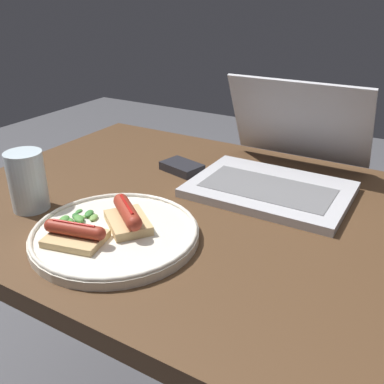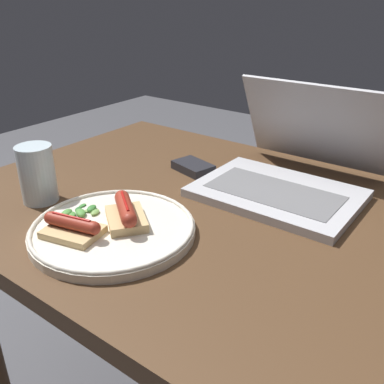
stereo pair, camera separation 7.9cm
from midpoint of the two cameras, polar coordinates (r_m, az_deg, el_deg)
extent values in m
cube|color=#4C331E|center=(0.86, 7.14, -3.86)|extent=(1.15, 0.76, 0.04)
cylinder|color=#4C331E|center=(1.50, -4.34, -5.71)|extent=(0.05, 0.05, 0.67)
cube|color=#B7B7BC|center=(0.93, 13.63, -0.22)|extent=(0.33, 0.24, 0.02)
cube|color=slate|center=(0.91, 13.33, 0.02)|extent=(0.27, 0.13, 0.00)
cube|color=#B7B7BC|center=(1.04, 18.11, 8.49)|extent=(0.33, 0.11, 0.20)
cube|color=#192347|center=(1.03, 18.05, 8.55)|extent=(0.30, 0.09, 0.18)
cylinder|color=silver|center=(0.77, -7.62, -5.18)|extent=(0.30, 0.30, 0.02)
torus|color=silver|center=(0.77, -7.66, -4.54)|extent=(0.29, 0.29, 0.01)
cube|color=tan|center=(0.77, -5.90, -3.66)|extent=(0.12, 0.11, 0.02)
cylinder|color=maroon|center=(0.76, -5.97, -2.22)|extent=(0.09, 0.08, 0.03)
sphere|color=maroon|center=(0.80, -6.58, -0.78)|extent=(0.03, 0.03, 0.03)
sphere|color=maroon|center=(0.72, -5.29, -3.83)|extent=(0.03, 0.03, 0.03)
cylinder|color=red|center=(0.76, -6.02, -1.31)|extent=(0.06, 0.05, 0.00)
cube|color=tan|center=(0.75, -12.71, -5.28)|extent=(0.11, 0.09, 0.01)
cylinder|color=maroon|center=(0.74, -12.84, -4.12)|extent=(0.09, 0.04, 0.02)
sphere|color=maroon|center=(0.77, -15.58, -3.40)|extent=(0.02, 0.02, 0.02)
sphere|color=maroon|center=(0.72, -9.91, -4.87)|extent=(0.02, 0.02, 0.02)
cylinder|color=red|center=(0.74, -12.93, -3.34)|extent=(0.08, 0.02, 0.00)
ellipsoid|color=#2D662D|center=(0.83, -12.35, -2.34)|extent=(0.02, 0.02, 0.01)
ellipsoid|color=#4C8E3D|center=(0.82, -11.98, -2.79)|extent=(0.03, 0.03, 0.01)
ellipsoid|color=#4C8E3D|center=(0.82, -13.77, -2.82)|extent=(0.03, 0.03, 0.01)
ellipsoid|color=#387A33|center=(0.85, -11.83, -1.83)|extent=(0.01, 0.02, 0.00)
ellipsoid|color=#387A33|center=(0.83, -10.62, -2.22)|extent=(0.02, 0.03, 0.01)
ellipsoid|color=#4C8E3D|center=(0.81, -13.16, -3.09)|extent=(0.03, 0.03, 0.01)
ellipsoid|color=#709E4C|center=(0.83, -10.86, -2.52)|extent=(0.02, 0.02, 0.00)
ellipsoid|color=#709E4C|center=(0.82, -10.12, -2.75)|extent=(0.02, 0.03, 0.01)
cylinder|color=silver|center=(0.91, -17.65, 2.25)|extent=(0.07, 0.07, 0.12)
cube|color=#232328|center=(1.03, 2.34, 3.30)|extent=(0.11, 0.08, 0.02)
camera|label=1|loc=(0.04, -87.14, 1.36)|focal=40.00mm
camera|label=2|loc=(0.04, 92.86, -1.36)|focal=40.00mm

